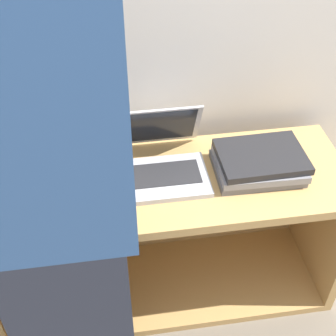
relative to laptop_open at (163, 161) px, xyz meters
The scene contains 7 objects.
ground_plane 0.73m from the laptop_open, 90.00° to the right, with size 12.00×12.00×0.00m, color #756B5B.
cart 0.36m from the laptop_open, 90.00° to the left, with size 1.34×0.47×0.62m.
laptop_open is the anchor object (origin of this frame).
laptop_stack_left 0.34m from the laptop_open, behind, with size 0.32×0.24×0.13m.
laptop_stack_right 0.34m from the laptop_open, ahead, with size 0.32×0.24×0.08m.
person 0.60m from the laptop_open, 126.99° to the right, with size 0.40×0.54×1.76m.
inventory_tag 0.36m from the laptop_open, 161.94° to the right, with size 0.06×0.02×0.01m.
Camera 1 is at (-0.17, -0.96, 1.76)m, focal length 50.00 mm.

